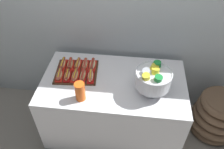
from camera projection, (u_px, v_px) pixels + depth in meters
name	position (u px, v px, depth m)	size (l,w,h in m)	color
ground_plane	(113.00, 126.00, 2.66)	(10.00, 10.00, 0.00)	gray
back_wall	(120.00, 2.00, 2.15)	(6.00, 0.10, 2.60)	#B2BCC1
buffet_table	(113.00, 105.00, 2.40)	(1.37, 0.78, 0.74)	silver
floor_vase	(216.00, 115.00, 2.48)	(0.54, 0.54, 1.09)	brown
serving_tray	(77.00, 72.00, 2.25)	(0.43, 0.39, 0.01)	#472B19
hot_dog_0	(59.00, 75.00, 2.17)	(0.08, 0.17, 0.06)	red
hot_dog_1	(67.00, 75.00, 2.17)	(0.07, 0.16, 0.06)	#B21414
hot_dog_2	(75.00, 76.00, 2.17)	(0.07, 0.17, 0.06)	red
hot_dog_3	(83.00, 76.00, 2.16)	(0.07, 0.18, 0.06)	red
hot_dog_4	(91.00, 76.00, 2.16)	(0.08, 0.18, 0.06)	#B21414
hot_dog_5	(63.00, 64.00, 2.29)	(0.07, 0.18, 0.06)	red
hot_dog_6	(70.00, 64.00, 2.29)	(0.09, 0.18, 0.06)	red
hot_dog_7	(78.00, 65.00, 2.29)	(0.06, 0.18, 0.06)	red
hot_dog_8	(85.00, 65.00, 2.28)	(0.07, 0.18, 0.06)	red
hot_dog_9	(92.00, 65.00, 2.28)	(0.08, 0.17, 0.06)	red
punch_bowl	(153.00, 78.00, 1.95)	(0.32, 0.32, 0.28)	silver
cup_stack	(80.00, 91.00, 1.94)	(0.09, 0.09, 0.18)	#EA5B19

